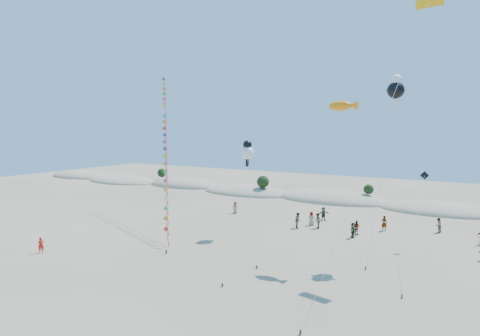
# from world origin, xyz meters

# --- Properties ---
(ground) EXTENTS (160.00, 160.00, 0.00)m
(ground) POSITION_xyz_m (0.00, 0.00, 0.00)
(ground) COLOR #786E53
(ground) RESTS_ON ground
(dune_ridge) EXTENTS (145.30, 11.49, 5.57)m
(dune_ridge) POSITION_xyz_m (1.06, 45.14, 0.11)
(dune_ridge) COLOR gray
(dune_ridge) RESTS_ON ground
(kite_train) EXTENTS (17.72, 20.40, 20.36)m
(kite_train) POSITION_xyz_m (-14.33, 19.75, 10.51)
(kite_train) COLOR #3F2D1E
(kite_train) RESTS_ON ground
(fish_kite) EXTENTS (7.15, 11.79, 14.55)m
(fish_kite) POSITION_xyz_m (9.74, 15.96, 14.04)
(fish_kite) COLOR #3F2D1E
(fish_kite) RESTS_ON ground
(cartoon_kite_low) EXTENTS (7.12, 10.52, 10.72)m
(cartoon_kite_low) POSITION_xyz_m (-1.89, 19.27, 9.49)
(cartoon_kite_low) COLOR #3F2D1E
(cartoon_kite_low) RESTS_ON ground
(cartoon_kite_high) EXTENTS (2.10, 6.09, 16.98)m
(cartoon_kite_high) POSITION_xyz_m (13.67, 19.25, 15.71)
(cartoon_kite_high) COLOR #3F2D1E
(cartoon_kite_high) RESTS_ON ground
(parafoil_kite) EXTENTS (5.64, 18.97, 23.42)m
(parafoil_kite) POSITION_xyz_m (16.07, 19.03, 22.49)
(parafoil_kite) COLOR #3F2D1E
(parafoil_kite) RESTS_ON ground
(dark_kite) EXTENTS (0.85, 14.78, 7.76)m
(dark_kite) POSITION_xyz_m (16.05, 19.27, 4.98)
(dark_kite) COLOR #3F2D1E
(dark_kite) RESTS_ON ground
(flyer_foreground) EXTENTS (0.59, 0.66, 1.53)m
(flyer_foreground) POSITION_xyz_m (-15.81, 3.02, 0.76)
(flyer_foreground) COLOR red
(flyer_foreground) RESTS_ON ground
(beachgoers) EXTENTS (31.29, 9.54, 1.88)m
(beachgoers) POSITION_xyz_m (8.43, 26.32, 0.87)
(beachgoers) COLOR slate
(beachgoers) RESTS_ON ground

